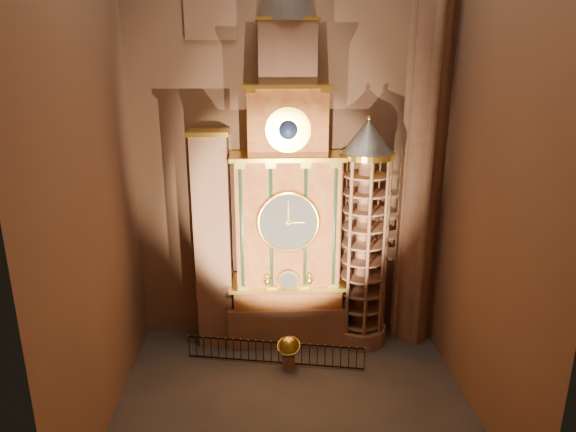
{
  "coord_description": "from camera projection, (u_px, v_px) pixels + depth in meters",
  "views": [
    {
      "loc": [
        -1.02,
        -17.31,
        13.19
      ],
      "look_at": [
        -0.06,
        3.0,
        6.89
      ],
      "focal_mm": 32.0,
      "sensor_mm": 36.0,
      "label": 1
    }
  ],
  "objects": [
    {
      "name": "wall_left",
      "position": [
        82.0,
        127.0,
        16.9
      ],
      "size": [
        0.0,
        22.0,
        22.0
      ],
      "primitive_type": "plane",
      "rotation": [
        1.57,
        0.0,
        1.57
      ],
      "color": "#896449",
      "rests_on": "floor"
    },
    {
      "name": "wall_back",
      "position": [
        286.0,
        109.0,
        22.94
      ],
      "size": [
        22.0,
        0.0,
        22.0
      ],
      "primitive_type": "plane",
      "rotation": [
        1.57,
        0.0,
        0.0
      ],
      "color": "#896449",
      "rests_on": "floor"
    },
    {
      "name": "stair_turret",
      "position": [
        364.0,
        238.0,
        23.55
      ],
      "size": [
        2.5,
        2.5,
        10.8
      ],
      "color": "#8C634C",
      "rests_on": "floor"
    },
    {
      "name": "gothic_pier",
      "position": [
        427.0,
        110.0,
        22.26
      ],
      "size": [
        2.04,
        2.04,
        22.0
      ],
      "color": "#8C634C",
      "rests_on": "floor"
    },
    {
      "name": "iron_railing",
      "position": [
        275.0,
        353.0,
        22.9
      ],
      "size": [
        7.82,
        1.46,
        1.06
      ],
      "color": "black",
      "rests_on": "floor"
    },
    {
      "name": "portrait_tower",
      "position": [
        213.0,
        240.0,
        23.54
      ],
      "size": [
        1.8,
        1.6,
        10.2
      ],
      "color": "#8C634C",
      "rests_on": "floor"
    },
    {
      "name": "celestial_globe",
      "position": [
        289.0,
        349.0,
        22.55
      ],
      "size": [
        1.24,
        1.2,
        1.51
      ],
      "color": "#8C634C",
      "rests_on": "floor"
    },
    {
      "name": "wall_right",
      "position": [
        498.0,
        124.0,
        17.53
      ],
      "size": [
        0.0,
        22.0,
        22.0
      ],
      "primitive_type": "plane",
      "rotation": [
        1.57,
        0.0,
        -1.57
      ],
      "color": "#896449",
      "rests_on": "floor"
    },
    {
      "name": "astronomical_clock",
      "position": [
        287.0,
        208.0,
        23.23
      ],
      "size": [
        5.6,
        2.41,
        16.7
      ],
      "color": "#8C634C",
      "rests_on": "floor"
    },
    {
      "name": "floor",
      "position": [
        293.0,
        403.0,
        20.47
      ],
      "size": [
        14.0,
        14.0,
        0.0
      ],
      "primitive_type": "plane",
      "color": "#383330",
      "rests_on": "ground"
    }
  ]
}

